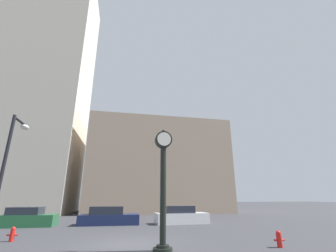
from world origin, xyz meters
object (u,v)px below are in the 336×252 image
car_navy (109,217)px  fire_hydrant_near (12,234)px  car_white (181,216)px  street_lamp_left (10,156)px  fire_hydrant_far (279,239)px  car_green (27,218)px  street_clock (163,181)px

car_navy → fire_hydrant_near: size_ratio=7.02×
car_white → street_lamp_left: street_lamp_left is taller
car_navy → fire_hydrant_far: car_navy is taller
car_navy → fire_hydrant_far: 12.78m
street_lamp_left → car_green: bearing=102.1°
car_green → car_white: 11.74m
fire_hydrant_near → car_navy: bearing=56.4°
street_clock → car_green: bearing=131.0°
car_navy → fire_hydrant_near: (-4.28, -6.43, -0.24)m
car_white → street_clock: bearing=-111.5°
car_green → street_lamp_left: street_lamp_left is taller
car_green → fire_hydrant_far: size_ratio=6.01×
fire_hydrant_near → street_lamp_left: bearing=-84.5°
car_navy → street_lamp_left: street_lamp_left is taller
street_clock → street_lamp_left: size_ratio=0.92×
car_navy → fire_hydrant_near: 7.73m
car_green → fire_hydrant_far: (13.56, -10.17, -0.24)m
car_green → street_clock: bearing=-48.5°
car_green → fire_hydrant_near: car_green is taller
street_clock → car_navy: street_clock is taller
street_clock → street_lamp_left: (-6.64, 1.06, 1.03)m
fire_hydrant_far → street_clock: bearing=175.9°
car_green → fire_hydrant_near: (1.64, -6.36, -0.24)m
car_white → fire_hydrant_near: bearing=-151.9°
car_green → fire_hydrant_near: bearing=-75.0°
street_clock → fire_hydrant_near: (-6.86, 3.45, -2.40)m
fire_hydrant_far → street_lamp_left: street_lamp_left is taller
street_clock → car_navy: 10.44m
street_clock → car_white: size_ratio=1.16×
car_navy → car_green: bearing=-177.9°
street_clock → car_navy: size_ratio=1.09×
car_navy → fire_hydrant_near: car_navy is taller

